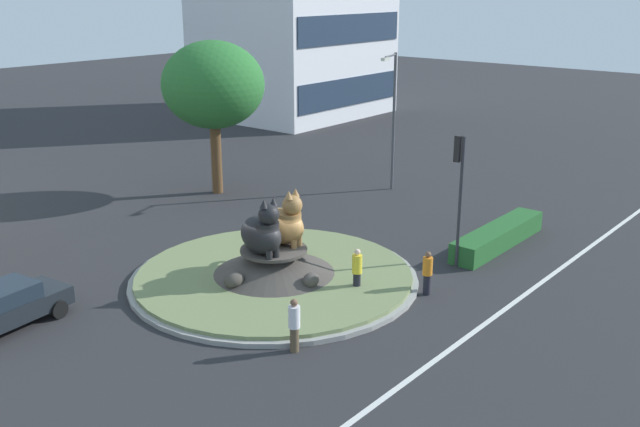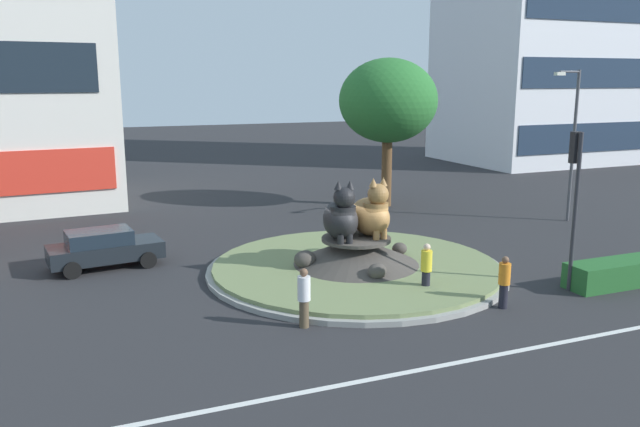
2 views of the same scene
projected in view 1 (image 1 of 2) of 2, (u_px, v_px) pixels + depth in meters
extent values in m
plane|color=#28282B|center=(274.00, 280.00, 28.34)|extent=(160.00, 160.00, 0.00)
cube|color=silver|center=(458.00, 343.00, 23.35)|extent=(112.00, 0.20, 0.01)
cylinder|color=gray|center=(274.00, 278.00, 28.31)|extent=(11.27, 11.27, 0.18)
cylinder|color=#707F51|center=(274.00, 274.00, 28.26)|extent=(10.82, 10.82, 0.14)
cone|color=#423D38|center=(274.00, 261.00, 28.09)|extent=(4.75, 4.75, 1.02)
cylinder|color=#423D38|center=(274.00, 250.00, 27.95)|extent=(2.61, 2.61, 0.12)
ellipsoid|color=#423D38|center=(300.00, 249.00, 30.07)|extent=(0.59, 0.58, 0.47)
ellipsoid|color=#423D38|center=(252.00, 255.00, 29.46)|extent=(0.56, 0.40, 0.45)
ellipsoid|color=#423D38|center=(234.00, 279.00, 26.79)|extent=(0.84, 0.73, 0.67)
ellipsoid|color=#423D38|center=(311.00, 280.00, 26.82)|extent=(0.71, 0.55, 0.56)
ellipsoid|color=black|center=(261.00, 235.00, 27.27)|extent=(1.57, 2.16, 1.44)
cylinder|color=black|center=(267.00, 234.00, 26.93)|extent=(1.08, 1.08, 0.90)
sphere|color=black|center=(269.00, 215.00, 26.59)|extent=(0.79, 0.79, 0.79)
torus|color=black|center=(256.00, 242.00, 28.23)|extent=(0.93, 0.93, 0.18)
cone|color=black|center=(273.00, 202.00, 26.58)|extent=(0.37, 0.37, 0.32)
cone|color=black|center=(264.00, 204.00, 26.31)|extent=(0.37, 0.37, 0.32)
cylinder|color=black|center=(276.00, 252.00, 27.01)|extent=(0.25, 0.25, 0.36)
cylinder|color=black|center=(269.00, 254.00, 26.81)|extent=(0.25, 0.25, 0.36)
ellipsoid|color=#9E703D|center=(282.00, 226.00, 28.29)|extent=(1.44, 2.08, 1.44)
cylinder|color=#9E703D|center=(290.00, 224.00, 28.03)|extent=(1.02, 1.02, 0.90)
sphere|color=#9E703D|center=(292.00, 205.00, 27.71)|extent=(0.79, 0.79, 0.79)
torus|color=#9E703D|center=(271.00, 234.00, 29.15)|extent=(0.96, 0.96, 0.18)
cone|color=#9E703D|center=(295.00, 192.00, 27.74)|extent=(0.35, 0.35, 0.32)
cone|color=#9E703D|center=(289.00, 195.00, 27.40)|extent=(0.35, 0.35, 0.32)
cylinder|color=#9E703D|center=(299.00, 241.00, 28.19)|extent=(0.25, 0.25, 0.36)
cylinder|color=#9E703D|center=(294.00, 244.00, 27.94)|extent=(0.25, 0.25, 0.36)
cylinder|color=#2D2D33|center=(460.00, 203.00, 28.90)|extent=(0.14, 0.14, 5.46)
cube|color=black|center=(458.00, 149.00, 28.37)|extent=(0.32, 0.24, 1.05)
sphere|color=#360606|center=(457.00, 140.00, 28.32)|extent=(0.18, 0.18, 0.18)
sphere|color=orange|center=(457.00, 148.00, 28.41)|extent=(0.18, 0.18, 0.18)
sphere|color=black|center=(456.00, 156.00, 28.51)|extent=(0.18, 0.18, 0.18)
cube|color=#233347|center=(350.00, 91.00, 60.17)|extent=(13.41, 0.30, 2.31)
cube|color=#233347|center=(351.00, 29.00, 58.63)|extent=(13.41, 0.30, 2.31)
cube|color=#235B28|center=(498.00, 236.00, 31.92)|extent=(6.63, 1.20, 0.90)
cylinder|color=brown|center=(216.00, 159.00, 39.68)|extent=(0.58, 0.58, 3.78)
ellipsoid|color=#286B2D|center=(213.00, 85.00, 38.43)|extent=(5.50, 5.50, 4.68)
cylinder|color=#4C4C51|center=(394.00, 123.00, 39.78)|extent=(0.16, 0.16, 7.61)
cylinder|color=#4C4C51|center=(391.00, 56.00, 37.91)|extent=(1.67, 0.58, 0.10)
cube|color=silver|center=(385.00, 59.00, 37.19)|extent=(0.50, 0.24, 0.16)
cylinder|color=black|center=(427.00, 285.00, 26.94)|extent=(0.28, 0.28, 0.79)
cylinder|color=orange|center=(428.00, 266.00, 26.71)|extent=(0.37, 0.37, 0.69)
sphere|color=brown|center=(428.00, 255.00, 26.57)|extent=(0.23, 0.23, 0.23)
cylinder|color=black|center=(357.00, 283.00, 27.04)|extent=(0.28, 0.28, 0.82)
cylinder|color=yellow|center=(357.00, 264.00, 26.80)|extent=(0.38, 0.38, 0.72)
sphere|color=beige|center=(357.00, 252.00, 26.66)|extent=(0.24, 0.24, 0.24)
cylinder|color=brown|center=(294.00, 339.00, 22.75)|extent=(0.29, 0.29, 0.83)
cylinder|color=silver|center=(294.00, 317.00, 22.51)|extent=(0.38, 0.38, 0.73)
sphere|color=brown|center=(294.00, 303.00, 22.37)|extent=(0.24, 0.24, 0.24)
cube|color=black|center=(7.00, 310.00, 24.30)|extent=(4.39, 2.29, 0.64)
cylinder|color=black|center=(27.00, 298.00, 25.97)|extent=(0.66, 0.30, 0.64)
cylinder|color=black|center=(59.00, 309.00, 25.06)|extent=(0.66, 0.30, 0.64)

